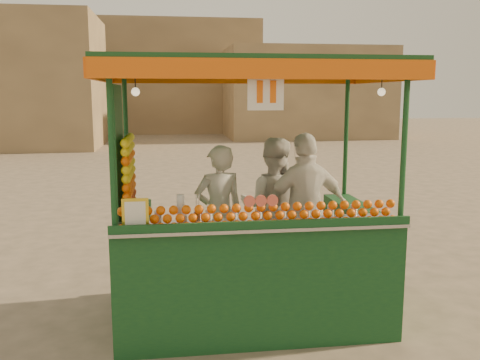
{
  "coord_description": "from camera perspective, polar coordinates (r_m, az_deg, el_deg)",
  "views": [
    {
      "loc": [
        -0.87,
        -5.53,
        2.43
      ],
      "look_at": [
        -0.13,
        -0.15,
        1.53
      ],
      "focal_mm": 38.77,
      "sensor_mm": 36.0,
      "label": 1
    }
  ],
  "objects": [
    {
      "name": "building_right",
      "position": [
        30.56,
        7.11,
        9.46
      ],
      "size": [
        9.0,
        6.0,
        5.0
      ],
      "primitive_type": "cube",
      "color": "#A1835B",
      "rests_on": "ground"
    },
    {
      "name": "vendor_middle",
      "position": [
        6.07,
        3.63,
        -2.94
      ],
      "size": [
        0.93,
        0.82,
        1.62
      ],
      "rotation": [
        0.0,
        0.0,
        2.85
      ],
      "color": "beige",
      "rests_on": "ground"
    },
    {
      "name": "vendor_left",
      "position": [
        5.85,
        -2.33,
        -3.73
      ],
      "size": [
        0.64,
        0.5,
        1.56
      ],
      "rotation": [
        0.0,
        0.0,
        3.38
      ],
      "color": "beige",
      "rests_on": "ground"
    },
    {
      "name": "vendor_right",
      "position": [
        5.77,
        7.25,
        -3.26
      ],
      "size": [
        1.04,
        0.55,
        1.7
      ],
      "rotation": [
        0.0,
        0.0,
        3.29
      ],
      "color": "silver",
      "rests_on": "ground"
    },
    {
      "name": "juice_cart",
      "position": [
        5.53,
        0.46,
        -6.63
      ],
      "size": [
        3.05,
        1.98,
        2.77
      ],
      "color": "#103C1E",
      "rests_on": "ground"
    },
    {
      "name": "building_center",
      "position": [
        35.56,
        -9.91,
        10.99
      ],
      "size": [
        14.0,
        7.0,
        7.0
      ],
      "primitive_type": "cube",
      "color": "#A1835B",
      "rests_on": "ground"
    },
    {
      "name": "ground",
      "position": [
        6.1,
        1.0,
        -14.06
      ],
      "size": [
        90.0,
        90.0,
        0.0
      ],
      "primitive_type": "plane",
      "color": "brown",
      "rests_on": "ground"
    }
  ]
}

